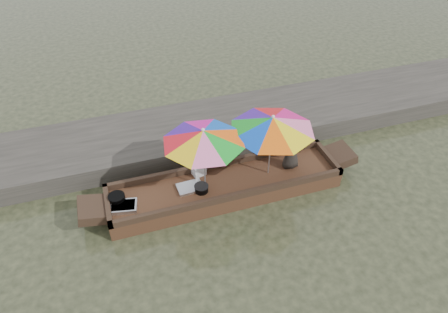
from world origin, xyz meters
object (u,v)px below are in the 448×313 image
object	(u,v)px
tray_crayfish	(123,206)
charcoal_grill	(201,189)
tray_scallop	(190,187)
vendor	(292,149)
boat_hull	(225,188)
umbrella_stern	(271,146)
cooking_pot	(117,199)
umbrella_bow	(204,159)
supply_bag	(199,170)

from	to	relation	value
tray_crayfish	charcoal_grill	bearing A→B (deg)	-0.51
tray_crayfish	tray_scallop	world-z (taller)	tray_crayfish
vendor	boat_hull	bearing A→B (deg)	5.87
tray_scallop	umbrella_stern	xyz separation A→B (m)	(1.82, -0.04, 0.74)
tray_scallop	charcoal_grill	size ratio (longest dim) A/B	1.87
boat_hull	cooking_pot	world-z (taller)	cooking_pot
boat_hull	tray_crayfish	world-z (taller)	tray_crayfish
cooking_pot	tray_scallop	bearing A→B (deg)	-2.66
tray_scallop	umbrella_bow	bearing A→B (deg)	-7.31
supply_bag	umbrella_stern	world-z (taller)	umbrella_stern
cooking_pot	supply_bag	xyz separation A→B (m)	(1.85, 0.32, 0.04)
umbrella_stern	boat_hull	bearing A→B (deg)	180.00
tray_crayfish	charcoal_grill	distance (m)	1.66
boat_hull	tray_crayfish	distance (m)	2.25
umbrella_stern	umbrella_bow	bearing A→B (deg)	180.00
umbrella_bow	charcoal_grill	bearing A→B (deg)	-136.46
vendor	umbrella_bow	world-z (taller)	umbrella_bow
tray_crayfish	umbrella_bow	world-z (taller)	umbrella_bow
cooking_pot	tray_scallop	distance (m)	1.55
cooking_pot	tray_crayfish	bearing A→B (deg)	-64.78
boat_hull	cooking_pot	bearing A→B (deg)	177.20
tray_crayfish	charcoal_grill	size ratio (longest dim) A/B	1.87
vendor	umbrella_bow	bearing A→B (deg)	5.46
umbrella_bow	umbrella_stern	world-z (taller)	same
tray_scallop	tray_crayfish	bearing A→B (deg)	-174.39
tray_scallop	supply_bag	world-z (taller)	supply_bag
vendor	umbrella_stern	size ratio (longest dim) A/B	0.57
charcoal_grill	umbrella_bow	bearing A→B (deg)	43.54
tray_crayfish	vendor	world-z (taller)	vendor
tray_scallop	supply_bag	distance (m)	0.51
vendor	cooking_pot	bearing A→B (deg)	3.12
umbrella_bow	umbrella_stern	bearing A→B (deg)	0.00
vendor	umbrella_bow	size ratio (longest dim) A/B	0.61
boat_hull	tray_scallop	world-z (taller)	tray_scallop
charcoal_grill	umbrella_bow	size ratio (longest dim) A/B	0.17
tray_crayfish	supply_bag	bearing A→B (deg)	16.93
charcoal_grill	umbrella_stern	bearing A→B (deg)	4.06
charcoal_grill	supply_bag	size ratio (longest dim) A/B	1.04
boat_hull	charcoal_grill	xyz separation A→B (m)	(-0.58, -0.11, 0.24)
cooking_pot	tray_scallop	size ratio (longest dim) A/B	0.64
umbrella_stern	vendor	bearing A→B (deg)	5.09
supply_bag	umbrella_bow	bearing A→B (deg)	-86.13
tray_crayfish	vendor	bearing A→B (deg)	2.23
tray_crayfish	umbrella_bow	distance (m)	1.92
tray_crayfish	charcoal_grill	xyz separation A→B (m)	(1.66, -0.01, 0.02)
cooking_pot	charcoal_grill	distance (m)	1.77
cooking_pot	vendor	distance (m)	3.94
boat_hull	vendor	xyz separation A→B (m)	(1.58, 0.05, 0.70)
tray_scallop	cooking_pot	bearing A→B (deg)	177.34
boat_hull	tray_scallop	distance (m)	0.82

